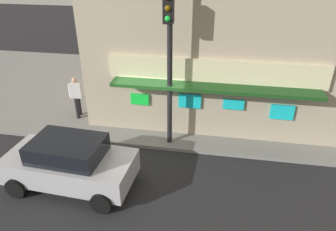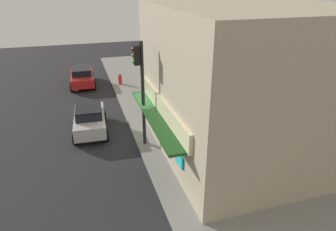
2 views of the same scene
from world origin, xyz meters
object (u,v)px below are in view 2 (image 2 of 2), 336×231
object	(u,v)px
traffic_light	(141,82)
fire_hydrant	(120,79)
parked_car_silver	(90,119)
parked_car_red	(82,76)
pedestrian	(149,98)
trash_can	(203,172)

from	to	relation	value
traffic_light	fire_hydrant	size ratio (longest dim) A/B	6.15
parked_car_silver	parked_car_red	size ratio (longest dim) A/B	0.93
traffic_light	parked_car_silver	xyz separation A→B (m)	(-2.64, -2.66, -2.87)
parked_car_red	pedestrian	bearing A→B (deg)	28.83
traffic_light	trash_can	bearing A→B (deg)	24.43
trash_can	pedestrian	size ratio (longest dim) A/B	0.51
traffic_light	parked_car_silver	world-z (taller)	traffic_light
parked_car_silver	traffic_light	bearing A→B (deg)	45.27
traffic_light	parked_car_red	world-z (taller)	traffic_light
fire_hydrant	parked_car_red	xyz separation A→B (m)	(-1.11, -3.15, 0.24)
fire_hydrant	parked_car_red	distance (m)	3.35
trash_can	traffic_light	bearing A→B (deg)	-155.57
parked_car_silver	parked_car_red	bearing A→B (deg)	-179.42
traffic_light	trash_can	world-z (taller)	traffic_light
traffic_light	pedestrian	xyz separation A→B (m)	(-4.23, 1.43, -2.57)
traffic_light	parked_car_red	bearing A→B (deg)	-166.90
pedestrian	parked_car_red	bearing A→B (deg)	-151.17
fire_hydrant	parked_car_silver	xyz separation A→B (m)	(8.09, -3.05, 0.27)
trash_can	parked_car_red	world-z (taller)	parked_car_red
trash_can	parked_car_silver	xyz separation A→B (m)	(-6.69, -4.50, 0.25)
trash_can	parked_car_silver	world-z (taller)	parked_car_silver
parked_car_red	fire_hydrant	bearing A→B (deg)	70.56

